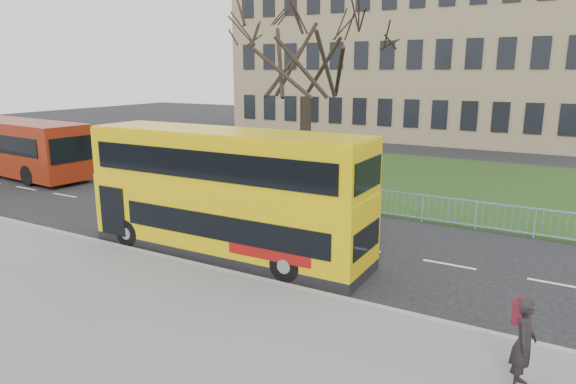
# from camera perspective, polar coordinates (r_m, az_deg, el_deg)

# --- Properties ---
(ground) EXTENTS (120.00, 120.00, 0.00)m
(ground) POSITION_cam_1_polar(r_m,az_deg,el_deg) (16.72, -5.20, -7.00)
(ground) COLOR black
(ground) RESTS_ON ground
(pavement) EXTENTS (80.00, 10.50, 0.12)m
(pavement) POSITION_cam_1_polar(r_m,az_deg,el_deg) (12.32, -24.22, -15.67)
(pavement) COLOR slate
(pavement) RESTS_ON ground
(kerb) EXTENTS (80.00, 0.20, 0.14)m
(kerb) POSITION_cam_1_polar(r_m,az_deg,el_deg) (15.54, -8.51, -8.43)
(kerb) COLOR gray
(kerb) RESTS_ON ground
(grass_verge) EXTENTS (80.00, 15.40, 0.08)m
(grass_verge) POSITION_cam_1_polar(r_m,az_deg,el_deg) (29.14, 11.13, 1.70)
(grass_verge) COLOR #233B15
(grass_verge) RESTS_ON ground
(guard_railing) EXTENTS (40.00, 0.12, 1.10)m
(guard_railing) POSITION_cam_1_polar(r_m,az_deg,el_deg) (22.04, 4.65, -0.47)
(guard_railing) COLOR #7FB8E1
(guard_railing) RESTS_ON ground
(bare_tree) EXTENTS (7.45, 7.45, 10.65)m
(bare_tree) POSITION_cam_1_polar(r_m,az_deg,el_deg) (25.80, 2.00, 12.46)
(bare_tree) COLOR black
(bare_tree) RESTS_ON grass_verge
(civic_building) EXTENTS (30.00, 15.00, 14.00)m
(civic_building) POSITION_cam_1_polar(r_m,az_deg,el_deg) (49.83, 13.91, 14.35)
(civic_building) COLOR #8E7E5A
(civic_building) RESTS_ON ground
(yellow_bus) EXTENTS (9.47, 2.35, 3.96)m
(yellow_bus) POSITION_cam_1_polar(r_m,az_deg,el_deg) (16.29, -6.93, 0.21)
(yellow_bus) COLOR #E0B909
(yellow_bus) RESTS_ON ground
(red_bus) EXTENTS (11.90, 3.65, 3.09)m
(red_bus) POSITION_cam_1_polar(r_m,az_deg,el_deg) (33.26, -28.38, 4.57)
(red_bus) COLOR maroon
(red_bus) RESTS_ON ground
(pedestrian) EXTENTS (0.43, 0.65, 1.74)m
(pedestrian) POSITION_cam_1_polar(r_m,az_deg,el_deg) (10.57, 24.71, -15.01)
(pedestrian) COLOR black
(pedestrian) RESTS_ON pavement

